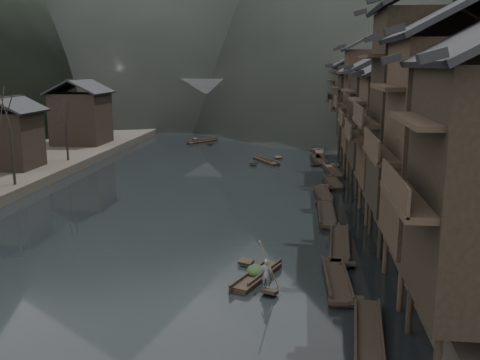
# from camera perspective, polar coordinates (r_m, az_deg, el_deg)

# --- Properties ---
(water) EXTENTS (300.00, 300.00, 0.00)m
(water) POSITION_cam_1_polar(r_m,az_deg,el_deg) (31.40, -11.38, -9.49)
(water) COLOR black
(water) RESTS_ON ground
(stilt_houses) EXTENTS (9.00, 67.60, 17.01)m
(stilt_houses) POSITION_cam_1_polar(r_m,az_deg,el_deg) (46.85, 16.56, 8.62)
(stilt_houses) COLOR black
(stilt_houses) RESTS_ON ground
(moored_sampans) EXTENTS (3.34, 60.60, 0.47)m
(moored_sampans) POSITION_cam_1_polar(r_m,az_deg,el_deg) (50.11, 9.30, -0.98)
(moored_sampans) COLOR black
(moored_sampans) RESTS_ON water
(midriver_boats) EXTENTS (14.64, 41.89, 0.45)m
(midriver_boats) POSITION_cam_1_polar(r_m,az_deg,el_deg) (83.54, -0.27, 4.42)
(midriver_boats) COLOR black
(midriver_boats) RESTS_ON water
(stone_bridge) EXTENTS (40.00, 6.00, 9.00)m
(stone_bridge) POSITION_cam_1_polar(r_m,az_deg,el_deg) (100.33, 1.30, 8.53)
(stone_bridge) COLOR #4C4C4F
(stone_bridge) RESTS_ON ground
(hero_sampan) EXTENTS (2.58, 4.82, 0.43)m
(hero_sampan) POSITION_cam_1_polar(r_m,az_deg,el_deg) (29.59, 1.80, -10.19)
(hero_sampan) COLOR black
(hero_sampan) RESTS_ON water
(cargo_heap) EXTENTS (1.07, 1.40, 0.64)m
(cargo_heap) POSITION_cam_1_polar(r_m,az_deg,el_deg) (29.58, 1.68, -9.05)
(cargo_heap) COLOR black
(cargo_heap) RESTS_ON hero_sampan
(boatman) EXTENTS (0.65, 0.49, 1.59)m
(boatman) POSITION_cam_1_polar(r_m,az_deg,el_deg) (27.70, 2.86, -9.51)
(boatman) COLOR #605F62
(boatman) RESTS_ON hero_sampan
(bamboo_pole) EXTENTS (1.09, 1.84, 3.52)m
(bamboo_pole) POSITION_cam_1_polar(r_m,az_deg,el_deg) (26.85, 3.35, -4.45)
(bamboo_pole) COLOR #8C7A51
(bamboo_pole) RESTS_ON boatman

